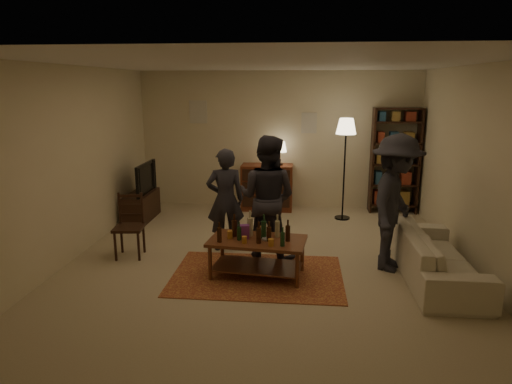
# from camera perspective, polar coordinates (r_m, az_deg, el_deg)

# --- Properties ---
(floor) EXTENTS (6.00, 6.00, 0.00)m
(floor) POSITION_cam_1_polar(r_m,az_deg,el_deg) (6.55, 1.33, -8.53)
(floor) COLOR #C6B793
(floor) RESTS_ON ground
(room_shell) EXTENTS (6.00, 6.00, 6.00)m
(room_shell) POSITION_cam_1_polar(r_m,az_deg,el_deg) (9.13, -1.30, 9.40)
(room_shell) COLOR beige
(room_shell) RESTS_ON ground
(rug) EXTENTS (2.20, 1.50, 0.01)m
(rug) POSITION_cam_1_polar(r_m,az_deg,el_deg) (6.05, 0.17, -10.37)
(rug) COLOR maroon
(rug) RESTS_ON ground
(coffee_table) EXTENTS (1.29, 0.80, 0.84)m
(coffee_table) POSITION_cam_1_polar(r_m,az_deg,el_deg) (5.90, 0.10, -6.58)
(coffee_table) COLOR brown
(coffee_table) RESTS_ON ground
(dining_chair) EXTENTS (0.45, 0.45, 0.93)m
(dining_chair) POSITION_cam_1_polar(r_m,az_deg,el_deg) (6.83, -15.51, -3.75)
(dining_chair) COLOR black
(dining_chair) RESTS_ON ground
(tv_stand) EXTENTS (0.40, 1.00, 1.06)m
(tv_stand) POSITION_cam_1_polar(r_m,az_deg,el_deg) (8.63, -14.14, -0.86)
(tv_stand) COLOR black
(tv_stand) RESTS_ON ground
(dresser) EXTENTS (1.00, 0.50, 1.36)m
(dresser) POSITION_cam_1_polar(r_m,az_deg,el_deg) (9.02, 1.42, 0.75)
(dresser) COLOR #662E16
(dresser) RESTS_ON ground
(bookshelf) EXTENTS (0.90, 0.34, 2.02)m
(bookshelf) POSITION_cam_1_polar(r_m,az_deg,el_deg) (9.13, 16.95, 3.90)
(bookshelf) COLOR black
(bookshelf) RESTS_ON ground
(floor_lamp) EXTENTS (0.36, 0.36, 1.85)m
(floor_lamp) POSITION_cam_1_polar(r_m,az_deg,el_deg) (8.35, 11.17, 7.17)
(floor_lamp) COLOR black
(floor_lamp) RESTS_ON ground
(sofa) EXTENTS (0.81, 2.08, 0.61)m
(sofa) POSITION_cam_1_polar(r_m,az_deg,el_deg) (6.30, 21.60, -7.46)
(sofa) COLOR beige
(sofa) RESTS_ON ground
(person_left) EXTENTS (0.63, 0.49, 1.54)m
(person_left) POSITION_cam_1_polar(r_m,az_deg,el_deg) (6.77, -3.85, -0.98)
(person_left) COLOR #25252D
(person_left) RESTS_ON ground
(person_right) EXTENTS (1.03, 0.91, 1.76)m
(person_right) POSITION_cam_1_polar(r_m,az_deg,el_deg) (6.40, 1.40, -0.75)
(person_right) COLOR #28272F
(person_right) RESTS_ON ground
(person_by_sofa) EXTENTS (1.09, 1.35, 1.83)m
(person_by_sofa) POSITION_cam_1_polar(r_m,az_deg,el_deg) (6.27, 16.99, -1.35)
(person_by_sofa) COLOR #292931
(person_by_sofa) RESTS_ON ground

